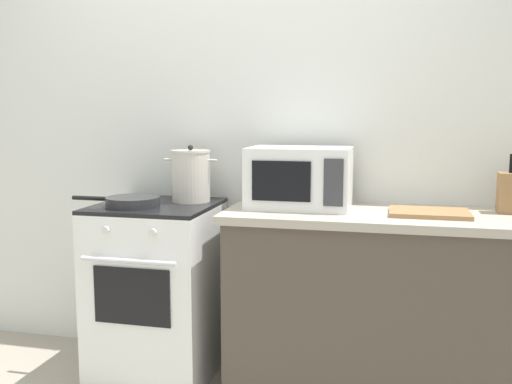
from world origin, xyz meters
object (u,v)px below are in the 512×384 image
object	(u,v)px
stove	(157,290)
microwave	(300,177)
frying_pan	(132,202)
stock_pot	(191,176)
cutting_board	(429,213)

from	to	relation	value
stove	microwave	world-z (taller)	microwave
stove	frying_pan	size ratio (longest dim) A/B	1.96
stove	microwave	size ratio (longest dim) A/B	1.84
stove	frying_pan	distance (m)	0.50
frying_pan	microwave	xyz separation A→B (m)	(0.82, 0.19, 0.12)
stock_pot	stove	bearing A→B (deg)	-139.57
stove	microwave	bearing A→B (deg)	6.08
stove	cutting_board	size ratio (longest dim) A/B	2.56
cutting_board	frying_pan	bearing A→B (deg)	-175.65
stock_pot	frying_pan	bearing A→B (deg)	-134.25
frying_pan	cutting_board	world-z (taller)	frying_pan
stove	stock_pot	world-z (taller)	stock_pot
stock_pot	frying_pan	xyz separation A→B (m)	(-0.23, -0.24, -0.11)
cutting_board	stove	bearing A→B (deg)	-179.95
stock_pot	microwave	size ratio (longest dim) A/B	0.60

